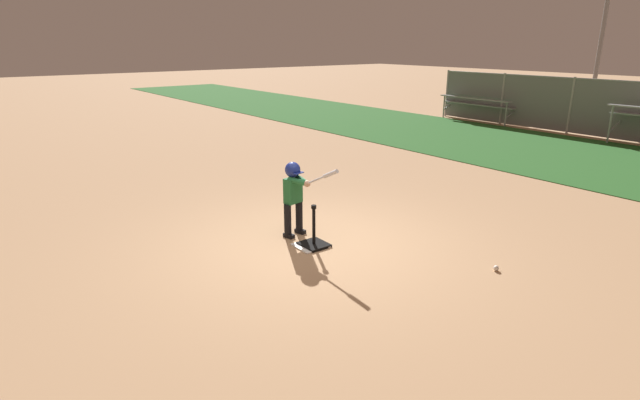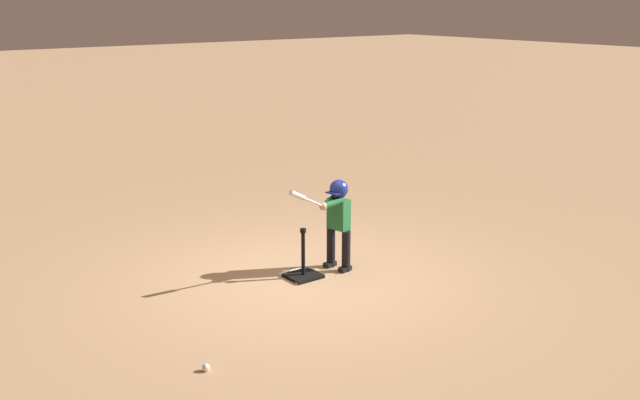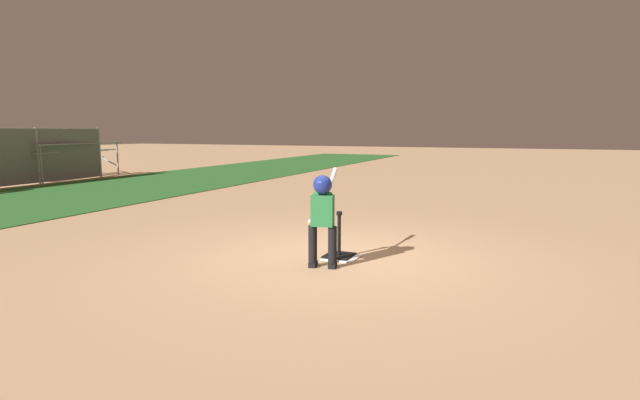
% 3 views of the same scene
% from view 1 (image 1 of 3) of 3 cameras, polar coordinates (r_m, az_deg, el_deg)
% --- Properties ---
extents(ground_plane, '(90.00, 90.00, 0.00)m').
position_cam_1_polar(ground_plane, '(7.52, -0.49, -5.22)').
color(ground_plane, tan).
extents(grass_outfield_strip, '(56.00, 5.75, 0.02)m').
position_cam_1_polar(grass_outfield_strip, '(14.63, 29.14, 3.93)').
color(grass_outfield_strip, '#286026').
rests_on(grass_outfield_strip, ground_plane).
extents(home_plate, '(0.45, 0.45, 0.02)m').
position_cam_1_polar(home_plate, '(7.49, -1.09, -5.23)').
color(home_plate, white).
rests_on(home_plate, ground_plane).
extents(batting_tee, '(0.41, 0.37, 0.64)m').
position_cam_1_polar(batting_tee, '(7.47, -0.70, -4.61)').
color(batting_tee, black).
rests_on(batting_tee, ground_plane).
extents(batter_child, '(1.00, 0.39, 1.22)m').
position_cam_1_polar(batter_child, '(7.66, -2.92, 1.19)').
color(batter_child, black).
rests_on(batter_child, ground_plane).
extents(baseball, '(0.07, 0.07, 0.07)m').
position_cam_1_polar(baseball, '(7.12, 19.48, -7.36)').
color(baseball, white).
rests_on(baseball, ground_plane).
extents(bleachers_far_right, '(3.14, 1.79, 0.91)m').
position_cam_1_polar(bleachers_far_right, '(20.60, 18.35, 9.90)').
color(bleachers_far_right, '#93969E').
rests_on(bleachers_far_right, ground_plane).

